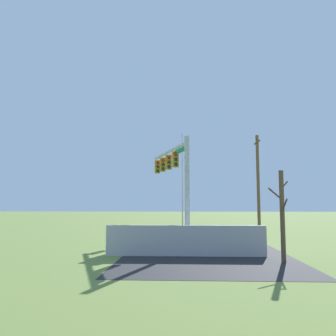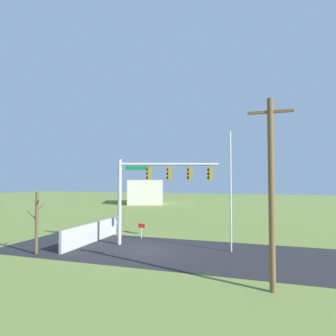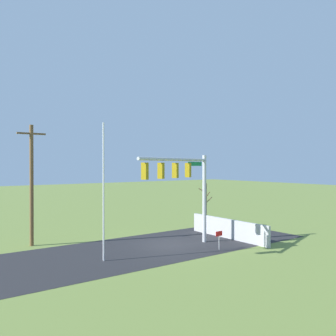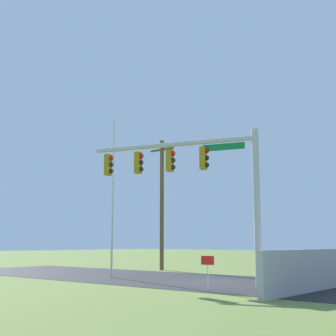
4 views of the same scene
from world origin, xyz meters
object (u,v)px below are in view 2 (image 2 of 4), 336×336
signal_mast (153,182)px  bare_tree (37,222)px  open_sign (142,228)px  distant_building (145,192)px  flagpole (231,191)px  utility_pole (271,190)px

signal_mast → bare_tree: signal_mast is taller
open_sign → distant_building: distant_building is taller
open_sign → signal_mast: bearing=136.2°
bare_tree → open_sign: bearing=-125.9°
signal_mast → distant_building: 36.95m
open_sign → distant_building: size_ratio=0.13×
signal_mast → flagpole: flagpole is taller
flagpole → distant_building: flagpole is taller
signal_mast → open_sign: 4.27m
flagpole → open_sign: (7.28, -2.00, -3.10)m
bare_tree → open_sign: bare_tree is taller
flagpole → bare_tree: (11.90, 4.38, -1.97)m
bare_tree → distant_building: size_ratio=0.44×
utility_pole → bare_tree: size_ratio=2.10×
flagpole → utility_pole: utility_pole is taller
signal_mast → bare_tree: (6.20, 4.87, -2.53)m
flagpole → open_sign: 8.16m
distant_building → flagpole: bearing=-171.9°
open_sign → distant_building: 34.91m
flagpole → signal_mast: bearing=-4.9°
utility_pole → bare_tree: 14.54m
flagpole → utility_pole: (-2.32, 6.40, 0.31)m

